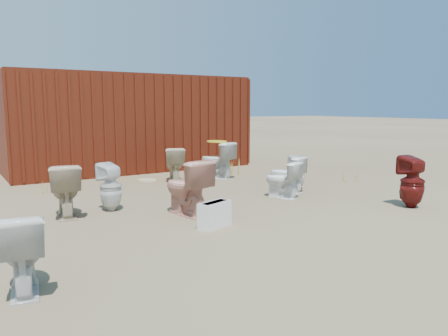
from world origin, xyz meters
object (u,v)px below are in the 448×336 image
toilet_back_yellowlid (217,160)px  toilet_front_maroon (412,182)px  toilet_front_c (282,180)px  loose_tank (215,215)px  toilet_back_a (111,187)px  toilet_back_beige_left (65,190)px  toilet_front_a (21,252)px  toilet_front_pink (187,187)px  toilet_back_beige_right (174,164)px  toilet_back_e (297,172)px  toilet_front_e (287,174)px  shipping_container (128,123)px

toilet_back_yellowlid → toilet_front_maroon: bearing=83.5°
toilet_front_c → loose_tank: (-2.02, -0.98, -0.15)m
toilet_back_a → toilet_back_beige_left: size_ratio=0.95×
toilet_front_a → toilet_front_pink: (2.51, 1.66, 0.06)m
toilet_back_beige_right → toilet_front_c: bearing=128.0°
toilet_back_beige_right → toilet_back_e: toilet_back_beige_right is taller
toilet_front_maroon → toilet_back_yellowlid: size_ratio=1.01×
toilet_front_a → toilet_front_c: 4.87m
toilet_front_pink → toilet_back_beige_right: 3.06m
toilet_back_e → toilet_back_beige_right: bearing=-40.7°
toilet_front_pink → toilet_back_e: toilet_front_pink is taller
toilet_front_c → loose_tank: 2.25m
toilet_front_maroon → toilet_back_e: 2.24m
toilet_front_a → toilet_front_e: bearing=-147.0°
toilet_back_yellowlid → loose_tank: 4.05m
toilet_back_beige_left → toilet_back_beige_right: toilet_back_beige_left is taller
toilet_back_yellowlid → toilet_front_e: bearing=75.5°
toilet_front_pink → toilet_back_beige_right: size_ratio=1.14×
toilet_front_maroon → toilet_back_a: (-4.14, 2.41, -0.04)m
loose_tank → shipping_container: bearing=60.7°
toilet_front_pink → loose_tank: toilet_front_pink is taller
shipping_container → toilet_back_e: bearing=-69.6°
toilet_front_maroon → toilet_back_e: toilet_front_maroon is taller
loose_tank → toilet_back_beige_right: bearing=52.6°
toilet_back_a → toilet_back_yellowlid: (3.02, 1.72, 0.04)m
toilet_back_a → toilet_back_yellowlid: 3.48m
shipping_container → toilet_back_a: (-1.96, -4.38, -0.82)m
toilet_back_beige_left → toilet_back_yellowlid: size_ratio=0.96×
toilet_back_beige_left → loose_tank: bearing=142.4°
shipping_container → toilet_front_a: shipping_container is taller
toilet_back_a → toilet_back_yellowlid: size_ratio=0.91×
toilet_back_beige_right → toilet_front_a: bearing=71.4°
toilet_front_e → toilet_back_e: bearing=179.5°
toilet_front_pink → toilet_back_yellowlid: 3.37m
toilet_front_maroon → toilet_front_e: 2.23m
shipping_container → toilet_back_yellowlid: shipping_container is taller
toilet_front_e → toilet_back_e: size_ratio=1.04×
toilet_front_pink → toilet_back_a: (-0.88, 0.87, -0.04)m
shipping_container → toilet_front_maroon: shipping_container is taller
toilet_back_beige_left → toilet_back_beige_right: bearing=-134.6°
toilet_front_a → toilet_front_c: size_ratio=1.10×
shipping_container → toilet_back_beige_left: (-2.64, -4.37, -0.80)m
toilet_front_a → loose_tank: bearing=-152.2°
toilet_front_a → toilet_back_beige_right: toilet_back_beige_right is taller
toilet_front_e → loose_tank: size_ratio=1.38×
toilet_back_e → toilet_back_a: bearing=9.3°
toilet_back_beige_right → toilet_back_beige_left: bearing=56.2°
toilet_front_maroon → toilet_front_pink: bearing=-17.1°
toilet_front_e → toilet_back_a: bearing=-26.1°
toilet_front_c → toilet_back_beige_left: bearing=-30.9°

